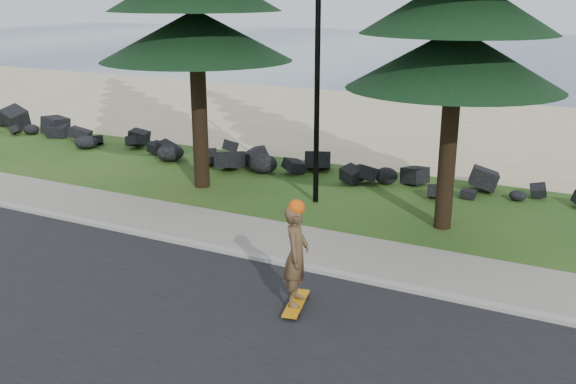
# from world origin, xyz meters

# --- Properties ---
(ground) EXTENTS (160.00, 160.00, 0.00)m
(ground) POSITION_xyz_m (0.00, 0.00, 0.00)
(ground) COLOR #214816
(ground) RESTS_ON ground
(road) EXTENTS (160.00, 7.00, 0.02)m
(road) POSITION_xyz_m (0.00, -4.50, 0.01)
(road) COLOR black
(road) RESTS_ON ground
(kerb) EXTENTS (160.00, 0.20, 0.10)m
(kerb) POSITION_xyz_m (0.00, -0.90, 0.05)
(kerb) COLOR #A9A498
(kerb) RESTS_ON ground
(sidewalk) EXTENTS (160.00, 2.00, 0.08)m
(sidewalk) POSITION_xyz_m (0.00, 0.20, 0.04)
(sidewalk) COLOR gray
(sidewalk) RESTS_ON ground
(beach_sand) EXTENTS (160.00, 15.00, 0.01)m
(beach_sand) POSITION_xyz_m (0.00, 14.50, 0.01)
(beach_sand) COLOR tan
(beach_sand) RESTS_ON ground
(ocean) EXTENTS (160.00, 58.00, 0.01)m
(ocean) POSITION_xyz_m (0.00, 51.00, 0.00)
(ocean) COLOR #39546E
(ocean) RESTS_ON ground
(seawall_boulders) EXTENTS (60.00, 2.40, 1.10)m
(seawall_boulders) POSITION_xyz_m (0.00, 5.60, 0.00)
(seawall_boulders) COLOR black
(seawall_boulders) RESTS_ON ground
(lamp_post) EXTENTS (0.25, 0.14, 8.14)m
(lamp_post) POSITION_xyz_m (0.00, 3.20, 4.13)
(lamp_post) COLOR black
(lamp_post) RESTS_ON ground
(skateboarder) EXTENTS (0.57, 1.11, 2.01)m
(skateboarder) POSITION_xyz_m (2.23, -2.46, 1.01)
(skateboarder) COLOR orange
(skateboarder) RESTS_ON ground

